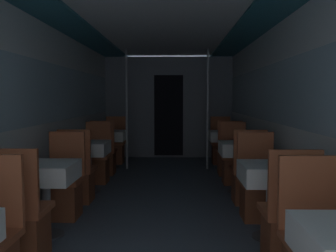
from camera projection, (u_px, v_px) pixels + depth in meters
The scene contains 24 objects.
wall_left at pixel (43, 112), 4.50m from camera, with size 0.05×10.01×2.23m.
wall_right at pixel (282, 112), 4.43m from camera, with size 0.05×10.01×2.23m.
ceiling_panel at pixel (161, 18), 4.38m from camera, with size 2.87×10.01×0.07m.
bulkhead_far at pixel (169, 108), 8.31m from camera, with size 2.81×0.09×2.23m.
dining_table_left_1 at pixel (46, 175), 3.57m from camera, with size 0.56×0.56×0.71m.
chair_left_near_1 at pixel (22, 226), 3.04m from camera, with size 0.40×0.40×0.95m.
chair_left_far_1 at pixel (64, 192), 4.16m from camera, with size 0.40×0.40×0.95m.
dining_table_left_2 at pixel (88, 150), 5.29m from camera, with size 0.56×0.56×0.71m.
chair_left_near_2 at pixel (78, 180), 4.75m from camera, with size 0.40×0.40×0.95m.
chair_left_far_2 at pixel (97, 164), 5.87m from camera, with size 0.40×0.40×0.95m.
dining_table_left_3 at pixel (110, 137), 7.00m from camera, with size 0.56×0.56×0.71m.
chair_left_near_3 at pixel (104, 158), 6.46m from camera, with size 0.40×0.40×0.95m.
chair_left_far_3 at pixel (115, 149), 7.58m from camera, with size 0.40×0.40×0.95m.
support_pole_left_3 at pixel (127, 109), 6.95m from camera, with size 0.04×0.04×2.23m.
dining_table_right_1 at pixel (271, 176), 3.52m from camera, with size 0.56×0.56×0.71m.
chair_right_near_1 at pixel (288, 228), 2.99m from camera, with size 0.40×0.40×0.95m.
chair_right_far_1 at pixel (258, 193), 4.10m from camera, with size 0.40×0.40×0.95m.
dining_table_right_2 at pixel (240, 151), 5.24m from camera, with size 0.56×0.56×0.71m.
chair_right_near_2 at pixel (247, 181), 4.70m from camera, with size 0.40×0.40×0.95m.
chair_right_far_2 at pixel (234, 165), 5.82m from camera, with size 0.40×0.40×0.95m.
dining_table_right_3 at pixel (225, 138), 6.95m from camera, with size 0.56×0.56×0.71m.
chair_right_near_3 at pixel (229, 158), 6.41m from camera, with size 0.40×0.40×0.95m.
chair_right_far_3 at pixel (221, 149), 7.53m from camera, with size 0.40×0.40×0.95m.
support_pole_right_3 at pixel (208, 109), 6.91m from camera, with size 0.04×0.04×2.23m.
Camera 1 is at (0.19, -0.86, 1.33)m, focal length 40.00 mm.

